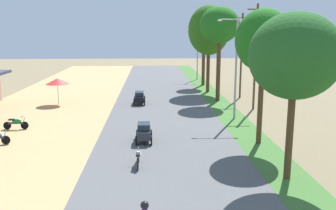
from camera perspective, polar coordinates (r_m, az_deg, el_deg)
parked_motorbike_sixth at (r=28.90m, az=-22.43°, el=-2.53°), size 1.80×0.54×0.94m
vendor_umbrella at (r=36.97m, az=-16.75°, el=3.53°), size 2.20×2.20×2.52m
median_tree_nearest at (r=17.89m, az=19.04°, el=7.12°), size 4.23×4.23×7.93m
median_tree_second at (r=23.33m, az=14.56°, el=9.56°), size 3.45×3.45×8.37m
median_tree_third at (r=37.34m, az=7.97°, el=12.05°), size 3.94×3.94×9.37m
median_tree_fourth at (r=42.63m, az=6.34°, el=11.40°), size 4.68×4.68×9.86m
median_tree_fifth at (r=48.13m, az=5.59°, el=11.56°), size 2.93×2.93×8.93m
streetlamp_near at (r=29.80m, az=10.50°, el=6.59°), size 3.16×0.20×8.02m
streetlamp_mid at (r=53.72m, az=4.58°, el=8.51°), size 3.16×0.20×7.39m
utility_pole_near at (r=39.69m, az=11.28°, el=7.66°), size 1.80×0.20×8.85m
utility_pole_far at (r=34.14m, az=13.39°, el=7.46°), size 1.80×0.20×9.41m
car_hatchback_charcoal at (r=23.73m, az=-3.74°, el=-4.12°), size 1.04×2.00×1.23m
car_sedan_black at (r=35.90m, az=-4.44°, el=1.23°), size 1.10×2.26×1.19m
motorbike_ahead_third at (r=19.72m, az=-4.62°, el=-7.96°), size 0.54×1.80×0.94m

